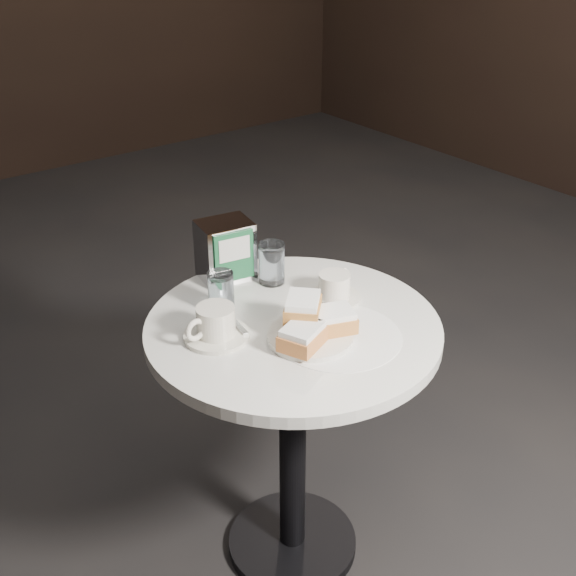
# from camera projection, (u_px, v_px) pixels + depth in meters

# --- Properties ---
(ground) EXTENTS (7.00, 7.00, 0.00)m
(ground) POSITION_uv_depth(u_px,v_px,m) (292.00, 545.00, 2.06)
(ground) COLOR black
(ground) RESTS_ON ground
(cafe_table) EXTENTS (0.70, 0.70, 0.74)m
(cafe_table) POSITION_uv_depth(u_px,v_px,m) (293.00, 391.00, 1.79)
(cafe_table) COLOR black
(cafe_table) RESTS_ON ground
(sugar_spill) EXTENTS (0.34, 0.34, 0.00)m
(sugar_spill) POSITION_uv_depth(u_px,v_px,m) (337.00, 336.00, 1.65)
(sugar_spill) COLOR white
(sugar_spill) RESTS_ON cafe_table
(beignet_plate) EXTENTS (0.22, 0.21, 0.10)m
(beignet_plate) POSITION_uv_depth(u_px,v_px,m) (312.00, 326.00, 1.62)
(beignet_plate) COLOR silver
(beignet_plate) RESTS_ON cafe_table
(coffee_cup_left) EXTENTS (0.17, 0.17, 0.08)m
(coffee_cup_left) POSITION_uv_depth(u_px,v_px,m) (215.00, 325.00, 1.63)
(coffee_cup_left) COLOR beige
(coffee_cup_left) RESTS_ON cafe_table
(coffee_cup_right) EXTENTS (0.18, 0.18, 0.07)m
(coffee_cup_right) POSITION_uv_depth(u_px,v_px,m) (334.00, 288.00, 1.78)
(coffee_cup_right) COLOR silver
(coffee_cup_right) RESTS_ON cafe_table
(water_glass_left) EXTENTS (0.08, 0.08, 0.10)m
(water_glass_left) POSITION_uv_depth(u_px,v_px,m) (221.00, 292.00, 1.73)
(water_glass_left) COLOR white
(water_glass_left) RESTS_ON cafe_table
(water_glass_right) EXTENTS (0.08, 0.08, 0.11)m
(water_glass_right) POSITION_uv_depth(u_px,v_px,m) (272.00, 264.00, 1.85)
(water_glass_right) COLOR white
(water_glass_right) RESTS_ON cafe_table
(napkin_dispenser) EXTENTS (0.15, 0.13, 0.16)m
(napkin_dispenser) POSITION_uv_depth(u_px,v_px,m) (226.00, 250.00, 1.86)
(napkin_dispenser) COLOR silver
(napkin_dispenser) RESTS_ON cafe_table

